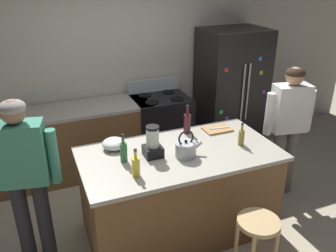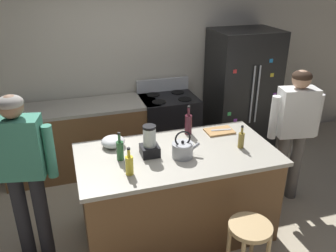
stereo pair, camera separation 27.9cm
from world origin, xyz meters
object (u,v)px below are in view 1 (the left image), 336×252
at_px(refrigerator, 231,91).
at_px(bar_stool, 257,234).
at_px(stove_range, 161,128).
at_px(cutting_board, 217,129).
at_px(bottle_soda, 136,166).
at_px(bottle_olive_oil, 124,152).
at_px(bottle_wine, 187,123).
at_px(kitchen_island, 179,192).
at_px(chef_knife, 219,128).
at_px(mixing_bowl, 114,144).
at_px(blender_appliance, 153,144).
at_px(person_by_sink_right, 288,121).
at_px(person_by_island_left, 25,172).
at_px(tea_kettle, 186,149).
at_px(bottle_vinegar, 241,137).

distance_m(refrigerator, bar_stool, 2.64).
distance_m(stove_range, cutting_board, 1.32).
relative_size(bottle_soda, bottle_olive_oil, 0.93).
bearing_deg(bottle_wine, kitchen_island, -124.04).
distance_m(bar_stool, bottle_soda, 1.18).
xyz_separation_m(bottle_soda, chef_knife, (1.12, 0.55, -0.07)).
bearing_deg(mixing_bowl, blender_appliance, -43.20).
bearing_deg(bottle_wine, bottle_olive_oil, -157.07).
distance_m(mixing_bowl, chef_knife, 1.17).
bearing_deg(bottle_olive_oil, person_by_sink_right, 4.13).
height_order(kitchen_island, refrigerator, refrigerator).
bearing_deg(bar_stool, person_by_island_left, 152.18).
bearing_deg(tea_kettle, bottle_wine, 63.84).
bearing_deg(blender_appliance, person_by_island_left, 177.90).
bearing_deg(person_by_sink_right, bottle_soda, -167.93).
height_order(stove_range, bottle_wine, bottle_wine).
height_order(blender_appliance, bottle_vinegar, blender_appliance).
bearing_deg(bottle_olive_oil, chef_knife, 13.35).
relative_size(bar_stool, mixing_bowl, 2.77).
xyz_separation_m(person_by_sink_right, mixing_bowl, (-2.00, 0.14, 0.03)).
relative_size(person_by_sink_right, tea_kettle, 5.76).
height_order(blender_appliance, bottle_wine, bottle_wine).
bearing_deg(bottle_olive_oil, bottle_soda, -83.57).
distance_m(bottle_soda, bottle_wine, 0.97).
bearing_deg(mixing_bowl, person_by_sink_right, -3.96).
relative_size(refrigerator, person_by_island_left, 1.09).
height_order(bottle_soda, chef_knife, bottle_soda).
height_order(refrigerator, chef_knife, refrigerator).
relative_size(stove_range, tea_kettle, 4.05).
distance_m(person_by_island_left, person_by_sink_right, 2.83).
distance_m(kitchen_island, bottle_vinegar, 0.84).
bearing_deg(tea_kettle, kitchen_island, 103.69).
bearing_deg(person_by_island_left, bottle_olive_oil, -2.63).
bearing_deg(bottle_olive_oil, bottle_vinegar, -5.66).
relative_size(bottle_vinegar, mixing_bowl, 1.01).
distance_m(cutting_board, chef_knife, 0.02).
height_order(refrigerator, cutting_board, refrigerator).
relative_size(stove_range, person_by_sink_right, 0.70).
bearing_deg(bottle_wine, bottle_soda, -141.35).
height_order(bottle_wine, chef_knife, bottle_wine).
bearing_deg(chef_knife, person_by_island_left, -164.84).
relative_size(kitchen_island, bottle_vinegar, 8.12).
bearing_deg(person_by_sink_right, bar_stool, -136.69).
height_order(person_by_sink_right, tea_kettle, person_by_sink_right).
bearing_deg(bottle_wine, tea_kettle, -116.16).
bearing_deg(kitchen_island, mixing_bowl, 151.29).
height_order(blender_appliance, bottle_soda, blender_appliance).
height_order(refrigerator, mixing_bowl, refrigerator).
height_order(person_by_island_left, tea_kettle, person_by_island_left).
xyz_separation_m(person_by_sink_right, bottle_olive_oil, (-1.98, -0.14, 0.07)).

